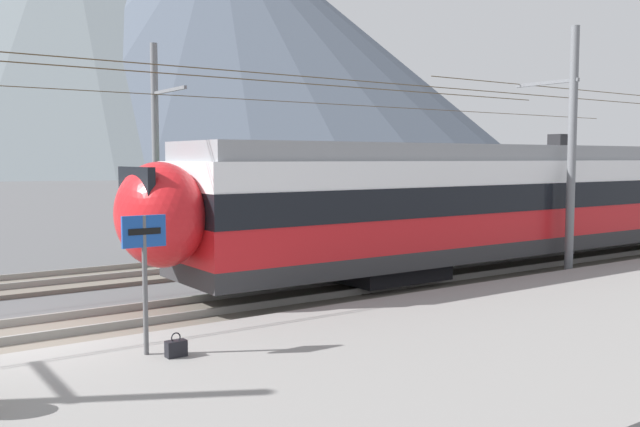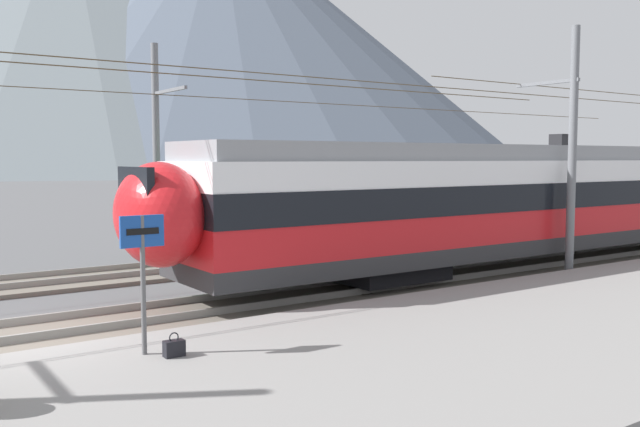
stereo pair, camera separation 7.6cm
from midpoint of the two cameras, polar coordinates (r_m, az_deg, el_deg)
name	(u,v)px [view 1 (the left image)]	position (r m, az deg, el deg)	size (l,w,h in m)	color
ground_plane	(21,356)	(13.39, -23.74, -10.81)	(400.00, 400.00, 0.00)	#565659
track_near	(8,338)	(14.49, -24.64, -9.40)	(120.00, 3.00, 0.28)	#6B6359
train_near_platform	(581,195)	(24.58, 20.81, 1.43)	(31.16, 2.97, 4.27)	#2D2D30
train_far_track	(491,188)	(29.64, 13.95, 2.09)	(27.87, 2.92, 4.27)	#2D2D30
catenary_mast_mid	(568,147)	(20.93, 19.79, 5.21)	(42.13, 2.16, 7.18)	slate
catenary_mast_far_side	(158,148)	(23.30, -13.43, 5.35)	(42.13, 2.64, 7.23)	slate
platform_sign	(144,253)	(11.09, -14.58, -3.18)	(0.70, 0.08, 2.21)	#59595B
handbag_near_sign	(176,348)	(11.16, -12.07, -10.89)	(0.32, 0.18, 0.39)	black
mountain_central_peak	(67,33)	(219.16, -20.29, 13.86)	(212.22, 212.22, 79.32)	slate
mountain_right_ridge	(218,42)	(197.97, -8.46, 13.89)	(170.22, 170.22, 70.93)	#515B6B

